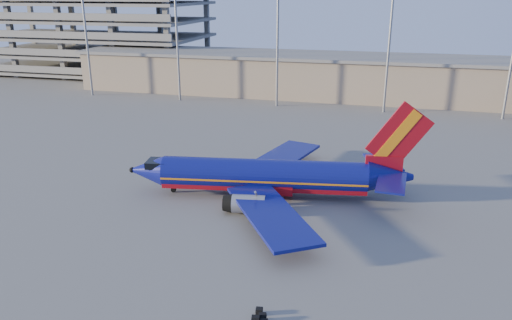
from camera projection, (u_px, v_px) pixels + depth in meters
The scene contains 5 objects.
ground at pixel (227, 202), 52.65m from camera, with size 220.00×220.00×0.00m, color slate.
terminal_building at pixel (361, 77), 101.81m from camera, with size 122.00×16.00×8.50m.
parking_garage at pixel (90, 27), 131.61m from camera, with size 62.00×32.00×21.40m.
light_mast_row at pixel (333, 11), 87.76m from camera, with size 101.60×1.60×28.65m.
aircraft_main at pixel (271, 176), 53.36m from camera, with size 31.71×30.28×10.79m.
Camera 1 is at (15.40, -45.94, 21.29)m, focal length 35.00 mm.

